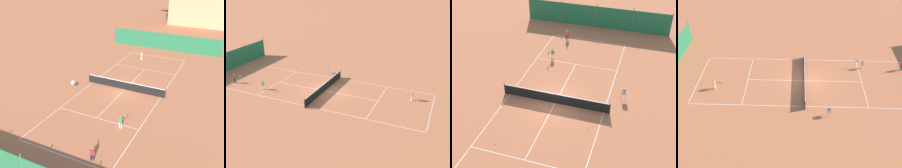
# 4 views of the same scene
# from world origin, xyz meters

# --- Properties ---
(ground_plane) EXTENTS (600.00, 600.00, 0.00)m
(ground_plane) POSITION_xyz_m (0.00, 0.00, 0.00)
(ground_plane) COLOR #B7603D
(court_line_markings) EXTENTS (8.25, 23.85, 0.01)m
(court_line_markings) POSITION_xyz_m (0.00, 0.00, 0.00)
(court_line_markings) COLOR white
(court_line_markings) RESTS_ON ground
(tennis_net) EXTENTS (9.18, 0.08, 1.06)m
(tennis_net) POSITION_xyz_m (0.00, 0.00, 0.50)
(tennis_net) COLOR #2D2D2D
(tennis_net) RESTS_ON ground
(player_near_service) EXTENTS (0.41, 1.00, 1.19)m
(player_near_service) POSITION_xyz_m (-1.66, 9.66, 0.70)
(player_near_service) COLOR white
(player_near_service) RESTS_ON ground
(player_near_baseline) EXTENTS (0.52, 1.00, 1.18)m
(player_near_baseline) POSITION_xyz_m (2.37, -11.33, 0.69)
(player_near_baseline) COLOR #23284C
(player_near_baseline) RESTS_ON ground
(player_far_baseline) EXTENTS (0.41, 0.94, 1.11)m
(player_far_baseline) POSITION_xyz_m (2.59, -6.80, 0.65)
(player_far_baseline) COLOR white
(player_far_baseline) RESTS_ON ground
(tennis_ball_mid_court) EXTENTS (0.07, 0.07, 0.07)m
(tennis_ball_mid_court) POSITION_xyz_m (3.44, 4.37, 0.03)
(tennis_ball_mid_court) COLOR #CCE033
(tennis_ball_mid_court) RESTS_ON ground
(tennis_ball_by_net_right) EXTENTS (0.07, 0.07, 0.07)m
(tennis_ball_by_net_right) POSITION_xyz_m (-2.79, 6.29, 0.03)
(tennis_ball_by_net_right) COLOR #CCE033
(tennis_ball_by_net_right) RESTS_ON ground
(tennis_ball_near_corner) EXTENTS (0.07, 0.07, 0.07)m
(tennis_ball_near_corner) POSITION_xyz_m (-3.36, 2.20, 0.03)
(tennis_ball_near_corner) COLOR #CCE033
(tennis_ball_near_corner) RESTS_ON ground
(tennis_ball_alley_left) EXTENTS (0.07, 0.07, 0.07)m
(tennis_ball_alley_left) POSITION_xyz_m (1.73, -10.42, 0.03)
(tennis_ball_alley_left) COLOR #CCE033
(tennis_ball_alley_left) RESTS_ON ground
(tennis_ball_service_box) EXTENTS (0.07, 0.07, 0.07)m
(tennis_ball_service_box) POSITION_xyz_m (2.59, 5.65, 0.03)
(tennis_ball_service_box) COLOR #CCE033
(tennis_ball_service_box) RESTS_ON ground
(tennis_ball_alley_right) EXTENTS (0.07, 0.07, 0.07)m
(tennis_ball_alley_right) POSITION_xyz_m (-1.78, 10.56, 0.03)
(tennis_ball_alley_right) COLOR #CCE033
(tennis_ball_alley_right) RESTS_ON ground
(ball_hopper) EXTENTS (0.36, 0.36, 0.89)m
(ball_hopper) POSITION_xyz_m (-5.30, -2.26, 0.66)
(ball_hopper) COLOR #B7B7BC
(ball_hopper) RESTS_ON ground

